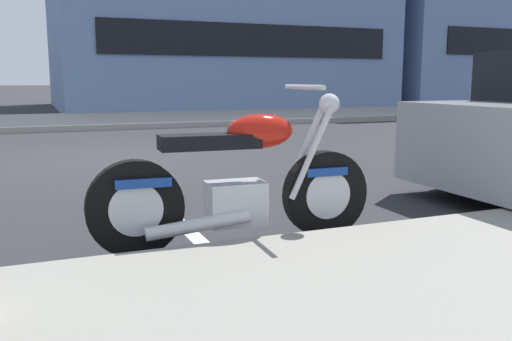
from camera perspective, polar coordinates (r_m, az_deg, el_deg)
The scene contains 4 objects.
ground_plane at distance 8.28m, azimuth -14.73°, elevation 1.10°, with size 260.00×260.00×0.00m, color #28282B.
sidewalk_far_curb at distance 20.30m, azimuth 17.84°, elevation 5.88°, with size 120.00×5.00×0.14m, color gray.
parking_stall_stripe at distance 4.19m, azimuth -6.70°, elevation -6.54°, with size 0.12×2.20×0.01m, color silver.
parked_motorcycle at distance 3.80m, azimuth -1.82°, elevation -1.53°, with size 2.02×0.62×1.12m.
Camera 1 is at (-1.08, -8.13, 1.15)m, focal length 38.44 mm.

